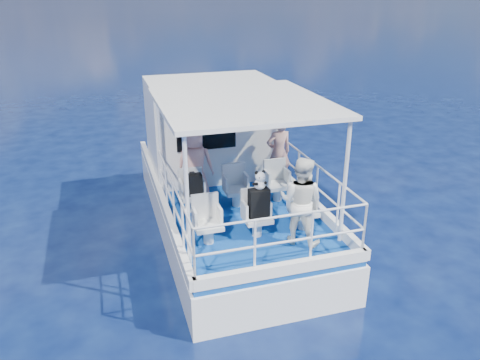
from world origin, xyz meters
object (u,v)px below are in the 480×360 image
Objects in this scene: backpack_center at (259,203)px; panda at (260,180)px; passenger_stbd_aft at (301,201)px; passenger_port_fwd at (195,164)px.

panda reaches higher than backpack_center.
panda is (-0.61, 0.40, 0.30)m from passenger_stbd_aft.
passenger_port_fwd is at bearing 110.20° from backpack_center.
backpack_center is 1.56× the size of panda.
passenger_port_fwd is 2.11m from panda.
panda is at bearing 130.76° from passenger_port_fwd.
panda is (0.74, -1.95, 0.32)m from passenger_port_fwd.
passenger_port_fwd is at bearing -20.56° from passenger_stbd_aft.
passenger_port_fwd is 2.87× the size of backpack_center.
backpack_center is at bearing 130.31° from passenger_port_fwd.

